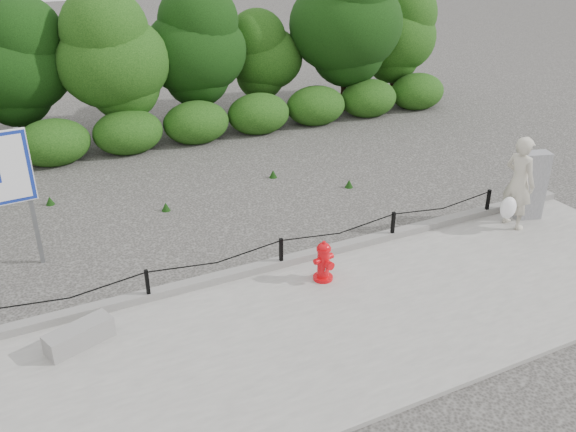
# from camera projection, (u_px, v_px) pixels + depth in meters

# --- Properties ---
(ground) EXTENTS (90.00, 90.00, 0.00)m
(ground) POSITION_uv_depth(u_px,v_px,m) (281.00, 271.00, 11.42)
(ground) COLOR #2D2B28
(ground) RESTS_ON ground
(sidewalk) EXTENTS (14.00, 4.00, 0.08)m
(sidewalk) POSITION_uv_depth(u_px,v_px,m) (335.00, 326.00, 9.79)
(sidewalk) COLOR gray
(sidewalk) RESTS_ON ground
(curb) EXTENTS (14.00, 0.22, 0.14)m
(curb) POSITION_uv_depth(u_px,v_px,m) (280.00, 262.00, 11.39)
(curb) COLOR slate
(curb) RESTS_ON sidewalk
(chain_barrier) EXTENTS (10.06, 0.06, 0.60)m
(chain_barrier) POSITION_uv_depth(u_px,v_px,m) (281.00, 249.00, 11.22)
(chain_barrier) COLOR black
(chain_barrier) RESTS_ON sidewalk
(treeline) EXTENTS (20.30, 3.76, 5.18)m
(treeline) POSITION_uv_depth(u_px,v_px,m) (173.00, 46.00, 17.74)
(treeline) COLOR black
(treeline) RESTS_ON ground
(fire_hydrant) EXTENTS (0.42, 0.44, 0.77)m
(fire_hydrant) POSITION_uv_depth(u_px,v_px,m) (324.00, 261.00, 10.84)
(fire_hydrant) COLOR red
(fire_hydrant) RESTS_ON sidewalk
(pedestrian) EXTENTS (0.79, 0.76, 1.97)m
(pedestrian) POSITION_uv_depth(u_px,v_px,m) (518.00, 184.00, 12.49)
(pedestrian) COLOR #BAB39F
(pedestrian) RESTS_ON sidewalk
(concrete_block) EXTENTS (1.09, 0.68, 0.33)m
(concrete_block) POSITION_uv_depth(u_px,v_px,m) (79.00, 336.00, 9.24)
(concrete_block) COLOR gray
(concrete_block) RESTS_ON sidewalk
(utility_cabinet) EXTENTS (0.64, 0.48, 1.64)m
(utility_cabinet) POSITION_uv_depth(u_px,v_px,m) (531.00, 185.00, 12.97)
(utility_cabinet) COLOR #9B9B9E
(utility_cabinet) RESTS_ON sidewalk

